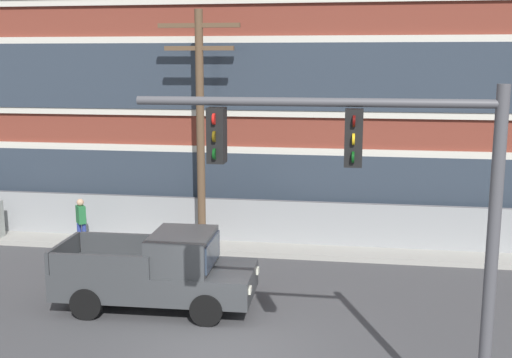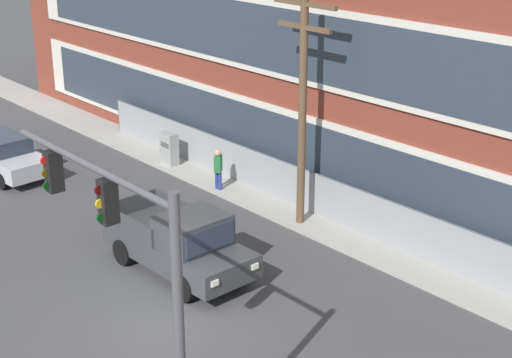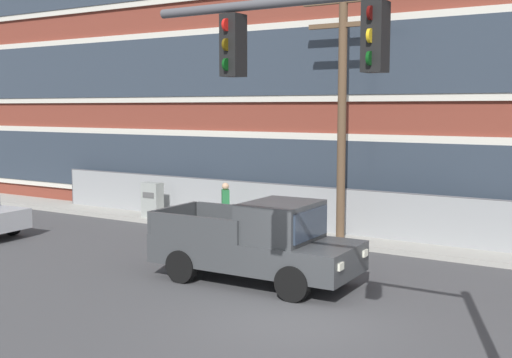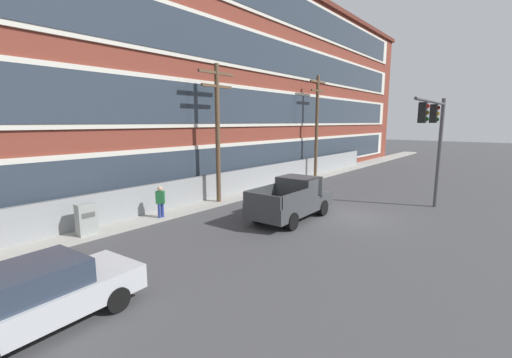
{
  "view_description": "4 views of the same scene",
  "coord_description": "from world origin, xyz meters",
  "px_view_note": "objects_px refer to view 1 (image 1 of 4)",
  "views": [
    {
      "loc": [
        2.75,
        -12.92,
        6.33
      ],
      "look_at": [
        0.16,
        3.35,
        3.22
      ],
      "focal_mm": 45.0,
      "sensor_mm": 36.0,
      "label": 1
    },
    {
      "loc": [
        14.92,
        -9.69,
        10.76
      ],
      "look_at": [
        -1.14,
        4.2,
        2.72
      ],
      "focal_mm": 55.0,
      "sensor_mm": 36.0,
      "label": 2
    },
    {
      "loc": [
        5.81,
        -10.73,
        4.21
      ],
      "look_at": [
        -1.99,
        1.8,
        2.56
      ],
      "focal_mm": 45.0,
      "sensor_mm": 36.0,
      "label": 3
    },
    {
      "loc": [
        -16.02,
        -6.63,
        4.7
      ],
      "look_at": [
        -3.45,
        3.39,
        2.02
      ],
      "focal_mm": 24.0,
      "sensor_mm": 36.0,
      "label": 4
    }
  ],
  "objects_px": {
    "traffic_signal_mast": "(385,192)",
    "utility_pole_near_corner": "(200,120)",
    "pickup_truck_dark_grey": "(161,272)",
    "pedestrian_near_cabinet": "(81,220)"
  },
  "relations": [
    {
      "from": "pickup_truck_dark_grey",
      "to": "pedestrian_near_cabinet",
      "type": "bearing_deg",
      "value": 131.96
    },
    {
      "from": "pedestrian_near_cabinet",
      "to": "pickup_truck_dark_grey",
      "type": "bearing_deg",
      "value": -48.04
    },
    {
      "from": "traffic_signal_mast",
      "to": "pedestrian_near_cabinet",
      "type": "distance_m",
      "value": 14.05
    },
    {
      "from": "traffic_signal_mast",
      "to": "utility_pole_near_corner",
      "type": "relative_size",
      "value": 0.76
    },
    {
      "from": "traffic_signal_mast",
      "to": "pickup_truck_dark_grey",
      "type": "relative_size",
      "value": 1.16
    },
    {
      "from": "traffic_signal_mast",
      "to": "pickup_truck_dark_grey",
      "type": "distance_m",
      "value": 8.0
    },
    {
      "from": "traffic_signal_mast",
      "to": "utility_pole_near_corner",
      "type": "bearing_deg",
      "value": 118.74
    },
    {
      "from": "pickup_truck_dark_grey",
      "to": "utility_pole_near_corner",
      "type": "distance_m",
      "value": 6.03
    },
    {
      "from": "utility_pole_near_corner",
      "to": "pedestrian_near_cabinet",
      "type": "relative_size",
      "value": 4.64
    },
    {
      "from": "pickup_truck_dark_grey",
      "to": "utility_pole_near_corner",
      "type": "height_order",
      "value": "utility_pole_near_corner"
    }
  ]
}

